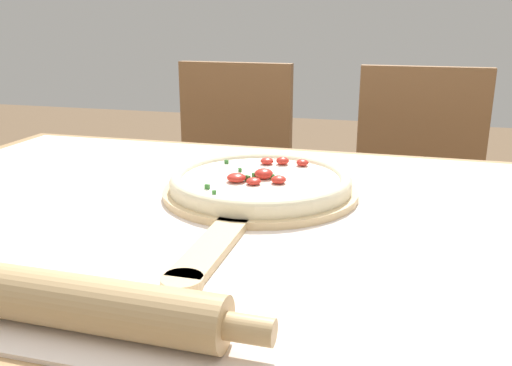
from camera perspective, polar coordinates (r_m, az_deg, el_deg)
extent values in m
cube|color=#A87F51|center=(0.87, -3.03, -4.01)|extent=(1.36, 0.93, 0.03)
cylinder|color=#A87F51|center=(1.62, -19.78, -8.94)|extent=(0.06, 0.06, 0.71)
cube|color=silver|center=(0.87, -3.05, -2.93)|extent=(1.28, 0.85, 0.00)
cylinder|color=#D6B784|center=(0.93, 0.48, -0.90)|extent=(0.33, 0.33, 0.01)
cube|color=#D6B784|center=(0.71, -4.58, -6.70)|extent=(0.04, 0.21, 0.01)
cylinder|color=#D6B784|center=(0.63, -7.80, -10.30)|extent=(0.05, 0.05, 0.01)
cylinder|color=beige|center=(0.93, 0.49, -0.07)|extent=(0.31, 0.31, 0.02)
torus|color=beige|center=(0.93, 0.49, 0.40)|extent=(0.31, 0.31, 0.02)
cylinder|color=white|center=(0.93, 0.49, 0.49)|extent=(0.27, 0.27, 0.00)
ellipsoid|color=red|center=(0.89, 2.39, 0.37)|extent=(0.03, 0.03, 0.01)
ellipsoid|color=red|center=(0.90, -2.27, 0.59)|extent=(0.03, 0.03, 0.01)
ellipsoid|color=red|center=(1.01, 1.15, 2.32)|extent=(0.02, 0.02, 0.01)
ellipsoid|color=red|center=(0.92, 0.82, 1.00)|extent=(0.03, 0.03, 0.02)
ellipsoid|color=red|center=(1.00, 4.90, 2.15)|extent=(0.02, 0.02, 0.01)
ellipsoid|color=red|center=(0.88, -0.26, 0.20)|extent=(0.02, 0.02, 0.01)
ellipsoid|color=red|center=(1.01, 2.81, 2.35)|extent=(0.02, 0.02, 0.01)
cube|color=#387533|center=(0.96, -1.69, 1.39)|extent=(0.01, 0.01, 0.01)
cube|color=#387533|center=(0.91, 1.72, 0.65)|extent=(0.01, 0.01, 0.01)
cube|color=#387533|center=(0.90, -0.91, 0.50)|extent=(0.01, 0.01, 0.01)
cube|color=#387533|center=(1.01, -3.13, 2.24)|extent=(0.01, 0.00, 0.01)
cube|color=#387533|center=(0.84, -4.43, -0.98)|extent=(0.01, 0.01, 0.01)
cube|color=#387533|center=(0.86, -5.22, -0.44)|extent=(0.01, 0.01, 0.01)
cube|color=#387533|center=(0.92, -0.11, 0.79)|extent=(0.01, 0.01, 0.01)
cylinder|color=tan|center=(0.58, -20.93, -11.21)|extent=(0.37, 0.06, 0.05)
cylinder|color=tan|center=(0.50, -0.64, -15.15)|extent=(0.05, 0.03, 0.03)
cube|color=brown|center=(1.71, -4.07, -3.14)|extent=(0.41, 0.41, 0.02)
cube|color=brown|center=(1.81, -2.18, 5.63)|extent=(0.38, 0.05, 0.44)
cylinder|color=brown|center=(1.73, -10.88, -11.50)|extent=(0.04, 0.04, 0.44)
cylinder|color=brown|center=(1.62, -0.51, -13.26)|extent=(0.04, 0.04, 0.44)
cylinder|color=brown|center=(1.99, -6.63, -7.41)|extent=(0.04, 0.04, 0.44)
cylinder|color=brown|center=(1.89, 2.40, -8.60)|extent=(0.04, 0.04, 0.44)
cube|color=brown|center=(1.62, 16.25, -4.91)|extent=(0.41, 0.41, 0.02)
cube|color=brown|center=(1.73, 16.92, 4.39)|extent=(0.38, 0.04, 0.44)
cylinder|color=brown|center=(1.59, 9.54, -14.29)|extent=(0.04, 0.04, 0.44)
cylinder|color=brown|center=(1.59, 21.45, -15.18)|extent=(0.04, 0.04, 0.44)
cylinder|color=brown|center=(1.87, 10.73, -9.32)|extent=(0.04, 0.04, 0.44)
cylinder|color=brown|center=(1.87, 20.67, -10.09)|extent=(0.04, 0.04, 0.44)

